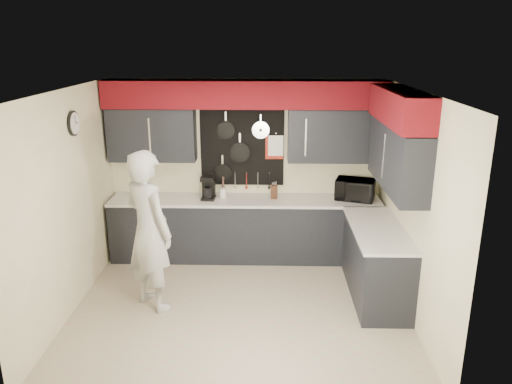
{
  "coord_description": "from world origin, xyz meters",
  "views": [
    {
      "loc": [
        0.33,
        -5.42,
        3.14
      ],
      "look_at": [
        0.18,
        0.5,
        1.32
      ],
      "focal_mm": 35.0,
      "sensor_mm": 36.0,
      "label": 1
    }
  ],
  "objects_px": {
    "coffee_maker": "(208,187)",
    "person": "(149,231)",
    "microwave": "(355,189)",
    "utensil_crock": "(223,193)",
    "knife_block": "(274,192)"
  },
  "relations": [
    {
      "from": "microwave",
      "to": "person",
      "type": "distance_m",
      "value": 3.01
    },
    {
      "from": "knife_block",
      "to": "microwave",
      "type": "bearing_deg",
      "value": 5.25
    },
    {
      "from": "utensil_crock",
      "to": "coffee_maker",
      "type": "relative_size",
      "value": 0.41
    },
    {
      "from": "person",
      "to": "knife_block",
      "type": "bearing_deg",
      "value": -95.05
    },
    {
      "from": "utensil_crock",
      "to": "coffee_maker",
      "type": "distance_m",
      "value": 0.24
    },
    {
      "from": "microwave",
      "to": "person",
      "type": "relative_size",
      "value": 0.28
    },
    {
      "from": "person",
      "to": "utensil_crock",
      "type": "bearing_deg",
      "value": -75.86
    },
    {
      "from": "microwave",
      "to": "knife_block",
      "type": "height_order",
      "value": "microwave"
    },
    {
      "from": "microwave",
      "to": "utensil_crock",
      "type": "bearing_deg",
      "value": -165.18
    },
    {
      "from": "utensil_crock",
      "to": "person",
      "type": "height_order",
      "value": "person"
    },
    {
      "from": "person",
      "to": "coffee_maker",
      "type": "bearing_deg",
      "value": -70.09
    },
    {
      "from": "microwave",
      "to": "utensil_crock",
      "type": "height_order",
      "value": "microwave"
    },
    {
      "from": "knife_block",
      "to": "person",
      "type": "relative_size",
      "value": 0.1
    },
    {
      "from": "coffee_maker",
      "to": "person",
      "type": "height_order",
      "value": "person"
    },
    {
      "from": "utensil_crock",
      "to": "knife_block",
      "type": "bearing_deg",
      "value": -2.8
    }
  ]
}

